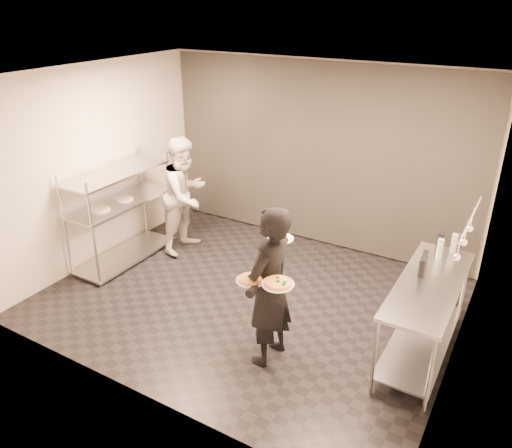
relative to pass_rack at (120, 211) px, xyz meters
The scene contains 13 objects.
room_shell 2.53m from the pass_rack, 28.77° to the left, with size 5.00×4.00×2.80m.
pass_rack is the anchor object (origin of this frame).
prep_counter 4.33m from the pass_rack, ahead, with size 0.60×1.80×0.92m.
utensil_rail 4.64m from the pass_rack, ahead, with size 0.07×1.20×0.31m.
waiter 3.06m from the pass_rack, 16.56° to the right, with size 0.65×0.42×1.77m, color black.
chef 0.97m from the pass_rack, 51.50° to the left, with size 0.86×0.67×1.76m, color silver.
pizza_plate_near 3.02m from the pass_rack, 20.47° to the right, with size 0.29×0.29×0.05m.
pizza_plate_far 3.32m from the pass_rack, 18.74° to the right, with size 0.31×0.31×0.05m.
salad_plate 3.01m from the pass_rack, 11.50° to the right, with size 0.27×0.27×0.07m.
pos_monitor 4.22m from the pass_rack, ahead, with size 0.06×0.28×0.20m, color black.
bottle_green 4.34m from the pass_rack, ahead, with size 0.07×0.07×0.24m, color #97A497.
bottle_clear 4.48m from the pass_rack, 10.34° to the left, with size 0.07×0.07×0.23m, color #97A497.
bottle_dark 4.33m from the pass_rack, ahead, with size 0.07×0.07×0.25m, color black.
Camera 1 is at (2.86, -4.69, 3.61)m, focal length 35.00 mm.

